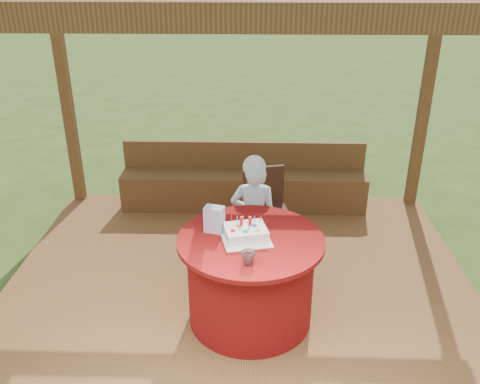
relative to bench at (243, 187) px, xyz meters
name	(u,v)px	position (x,y,z in m)	size (l,w,h in m)	color
ground	(239,296)	(0.00, -1.72, -0.38)	(60.00, 60.00, 0.00)	#304C19
deck	(239,291)	(0.00, -1.72, -0.32)	(4.50, 4.00, 0.12)	brown
pergola	(239,41)	(0.00, -1.72, 2.02)	(4.50, 4.00, 2.72)	brown
bench	(243,187)	(0.00, 0.00, 0.00)	(3.00, 0.42, 0.80)	brown
table	(250,279)	(0.11, -2.18, 0.14)	(1.21, 1.21, 0.80)	maroon
chair	(266,205)	(0.26, -0.97, 0.23)	(0.52, 0.52, 0.89)	#351B11
elderly_woman	(254,217)	(0.13, -1.50, 0.37)	(0.45, 0.31, 1.25)	#ABDDFF
birthday_cake	(246,233)	(0.07, -2.18, 0.59)	(0.45, 0.45, 0.18)	white
gift_bag	(214,219)	(-0.19, -2.07, 0.65)	(0.16, 0.10, 0.22)	#D389C1
drinking_glass	(248,258)	(0.09, -2.56, 0.59)	(0.11, 0.11, 0.10)	white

